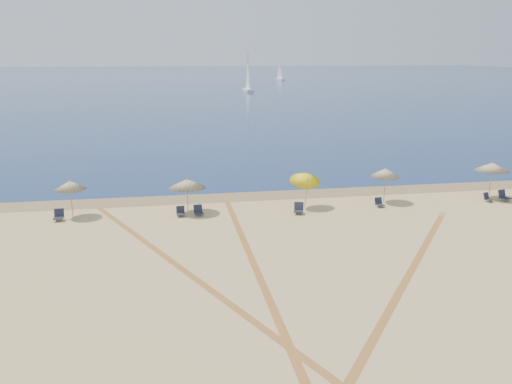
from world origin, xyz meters
TOP-DOWN VIEW (x-y plane):
  - ocean at (0.00, 225.00)m, footprint 500.00×500.00m
  - wet_sand at (0.00, 24.00)m, footprint 500.00×500.00m
  - umbrella_1 at (-11.42, 20.94)m, footprint 1.89×1.89m
  - umbrella_2 at (-4.31, 20.59)m, footprint 2.32×2.32m
  - umbrella_3 at (3.32, 20.38)m, footprint 2.01×2.08m
  - umbrella_4 at (8.99, 20.77)m, footprint 1.91×1.94m
  - umbrella_5 at (16.66, 20.43)m, footprint 2.32×2.32m
  - chair_2 at (-12.11, 20.25)m, footprint 0.58×0.68m
  - chair_3 at (-4.79, 19.84)m, footprint 0.54×0.63m
  - chair_4 at (-3.69, 19.83)m, footprint 0.62×0.70m
  - chair_5 at (2.59, 19.12)m, footprint 0.77×0.83m
  - chair_6 at (8.22, 19.71)m, footprint 0.55×0.63m
  - chair_7 at (16.05, 19.66)m, footprint 0.70×0.74m
  - chair_8 at (17.27, 19.70)m, footprint 0.77×0.84m
  - sailboat_0 at (39.07, 190.74)m, footprint 2.79×5.45m
  - sailboat_1 at (17.14, 130.55)m, footprint 2.04×6.75m
  - tire_tracks at (-1.19, 9.32)m, footprint 46.93×44.34m

SIDE VIEW (x-z plane):
  - tire_tracks at x=-1.19m, z-range 0.00..0.00m
  - wet_sand at x=0.00m, z-range 0.00..0.00m
  - ocean at x=0.00m, z-range 0.01..0.01m
  - chair_7 at x=16.05m, z-range -0.04..0.57m
  - chair_6 at x=8.22m, z-range -0.04..0.57m
  - chair_3 at x=-4.79m, z-range -0.04..0.58m
  - chair_4 at x=-3.69m, z-range -0.04..0.62m
  - chair_2 at x=-12.11m, z-range -0.04..0.65m
  - chair_5 at x=2.59m, z-range -0.04..0.67m
  - chair_8 at x=17.27m, z-range -0.04..0.68m
  - umbrella_2 at x=-4.31m, z-range 0.78..3.01m
  - umbrella_1 at x=-11.42m, z-range 0.83..3.17m
  - umbrella_3 at x=3.32m, z-range 0.73..3.37m
  - umbrella_4 at x=8.99m, z-range 0.86..3.26m
  - umbrella_5 at x=16.66m, z-range 0.95..3.54m
  - sailboat_0 at x=39.07m, z-range -1.55..6.31m
  - sailboat_1 at x=17.14m, z-range -1.96..7.97m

